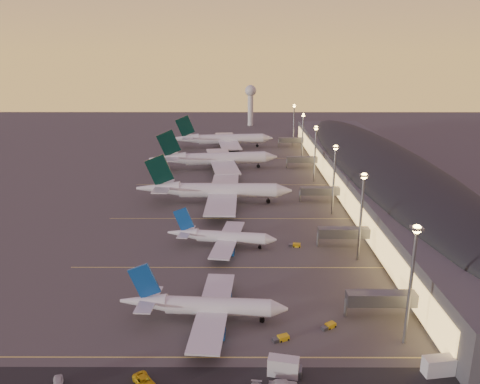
% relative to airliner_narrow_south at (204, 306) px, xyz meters
% --- Properties ---
extents(ground, '(700.00, 700.00, 0.00)m').
position_rel_airliner_narrow_south_xyz_m(ground, '(5.86, 31.57, -3.47)').
color(ground, '#413E3B').
extents(airliner_narrow_south, '(37.57, 33.62, 13.42)m').
position_rel_airliner_narrow_south_xyz_m(airliner_narrow_south, '(0.00, 0.00, 0.00)').
color(airliner_narrow_south, silver).
rests_on(airliner_narrow_south, ground).
extents(airliner_narrow_north, '(34.00, 30.65, 12.15)m').
position_rel_airliner_narrow_south_xyz_m(airliner_narrow_north, '(2.33, 41.34, -0.33)').
color(airliner_narrow_north, silver).
rests_on(airliner_narrow_north, ground).
extents(airliner_wide_near, '(61.39, 55.71, 19.70)m').
position_rel_airliner_narrow_south_xyz_m(airliner_wide_near, '(-2.25, 85.02, 1.60)').
color(airliner_wide_near, silver).
rests_on(airliner_wide_near, ground).
extents(airliner_wide_mid, '(65.48, 60.22, 20.97)m').
position_rel_airliner_narrow_south_xyz_m(airliner_wide_mid, '(-5.26, 140.92, 1.93)').
color(airliner_wide_mid, silver).
rests_on(airliner_wide_mid, ground).
extents(airliner_wide_far, '(64.89, 59.53, 20.76)m').
position_rel_airliner_narrow_south_xyz_m(airliner_wide_far, '(-3.82, 197.29, 1.88)').
color(airliner_wide_far, silver).
rests_on(airliner_wide_far, ground).
extents(terminal_building, '(56.35, 255.00, 17.46)m').
position_rel_airliner_narrow_south_xyz_m(terminal_building, '(67.70, 104.04, 5.31)').
color(terminal_building, '#454549').
rests_on(terminal_building, ground).
extents(light_masts, '(2.20, 217.20, 25.90)m').
position_rel_airliner_narrow_south_xyz_m(light_masts, '(41.86, 96.57, 14.09)').
color(light_masts, slate).
rests_on(light_masts, ground).
extents(radar_tower, '(9.00, 9.00, 32.50)m').
position_rel_airliner_narrow_south_xyz_m(radar_tower, '(15.86, 291.57, 18.40)').
color(radar_tower, silver).
rests_on(radar_tower, ground).
extents(lane_markings, '(90.00, 180.36, 0.00)m').
position_rel_airliner_narrow_south_xyz_m(lane_markings, '(5.86, 71.57, -3.46)').
color(lane_markings, '#D8C659').
rests_on(lane_markings, ground).
extents(baggage_tug_a, '(3.74, 2.61, 1.04)m').
position_rel_airliner_narrow_south_xyz_m(baggage_tug_a, '(16.66, -7.71, -2.99)').
color(baggage_tug_a, gold).
rests_on(baggage_tug_a, ground).
extents(baggage_tug_b, '(3.56, 3.00, 1.02)m').
position_rel_airliner_narrow_south_xyz_m(baggage_tug_b, '(27.36, -3.13, -3.00)').
color(baggage_tug_b, gold).
rests_on(baggage_tug_b, ground).
extents(baggage_tug_c, '(3.72, 1.91, 1.06)m').
position_rel_airliner_narrow_south_xyz_m(baggage_tug_c, '(24.94, 41.21, -2.98)').
color(baggage_tug_c, gold).
rests_on(baggage_tug_c, ground).
extents(catering_truck_a, '(6.62, 3.64, 3.52)m').
position_rel_airliner_narrow_south_xyz_m(catering_truck_a, '(16.44, -18.56, -1.82)').
color(catering_truck_a, silver).
rests_on(catering_truck_a, ground).
extents(catering_truck_b, '(6.51, 3.28, 3.50)m').
position_rel_airliner_narrow_south_xyz_m(catering_truck_b, '(45.17, -18.15, -1.83)').
color(catering_truck_b, silver).
rests_on(catering_truck_b, ground).
extents(service_van_a, '(3.18, 4.71, 1.49)m').
position_rel_airliner_narrow_south_xyz_m(service_van_a, '(-24.34, -21.92, -2.72)').
color(service_van_a, silver).
rests_on(service_van_a, ground).
extents(service_van_f, '(5.52, 6.23, 1.60)m').
position_rel_airliner_narrow_south_xyz_m(service_van_f, '(-9.00, -21.53, -2.67)').
color(service_van_f, gold).
rests_on(service_van_f, ground).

